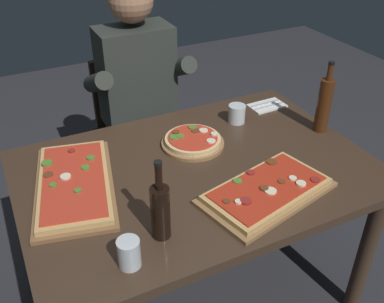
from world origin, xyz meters
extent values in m
plane|color=#2D2D33|center=(0.00, 0.00, 0.00)|extent=(6.40, 6.40, 0.00)
cube|color=#3D2B1E|center=(0.00, 0.00, 0.72)|extent=(1.40, 0.96, 0.04)
cylinder|color=#3D2B1E|center=(0.62, -0.40, 0.35)|extent=(0.07, 0.07, 0.70)
cylinder|color=#3D2B1E|center=(-0.62, 0.40, 0.35)|extent=(0.07, 0.07, 0.70)
cylinder|color=#3D2B1E|center=(0.62, 0.40, 0.35)|extent=(0.07, 0.07, 0.70)
cube|color=olive|center=(0.15, -0.27, 0.75)|extent=(0.54, 0.38, 0.02)
cube|color=tan|center=(0.15, -0.27, 0.77)|extent=(0.50, 0.34, 0.02)
cube|color=#B72D19|center=(0.15, -0.27, 0.78)|extent=(0.45, 0.30, 0.01)
cylinder|color=beige|center=(0.01, -0.30, 0.79)|extent=(0.03, 0.03, 0.01)
cylinder|color=brown|center=(-0.03, -0.28, 0.78)|extent=(0.03, 0.03, 0.00)
cylinder|color=beige|center=(0.14, -0.30, 0.78)|extent=(0.04, 0.04, 0.01)
cylinder|color=maroon|center=(0.03, -0.31, 0.79)|extent=(0.04, 0.04, 0.01)
cylinder|color=brown|center=(0.21, -0.27, 0.78)|extent=(0.03, 0.03, 0.00)
cylinder|color=maroon|center=(0.14, -0.17, 0.79)|extent=(0.03, 0.03, 0.01)
cylinder|color=#4C7F2D|center=(0.07, -0.19, 0.78)|extent=(0.03, 0.03, 0.00)
cylinder|color=maroon|center=(0.33, -0.32, 0.78)|extent=(0.04, 0.04, 0.01)
cylinder|color=beige|center=(0.26, -0.27, 0.79)|extent=(0.03, 0.03, 0.01)
cylinder|color=brown|center=(0.13, -0.28, 0.79)|extent=(0.03, 0.03, 0.01)
cylinder|color=beige|center=(0.26, -0.31, 0.79)|extent=(0.04, 0.04, 0.01)
cylinder|color=brown|center=(0.25, -0.15, 0.78)|extent=(0.04, 0.04, 0.01)
cube|color=brown|center=(-0.47, 0.09, 0.75)|extent=(0.40, 0.61, 0.02)
cube|color=tan|center=(-0.47, 0.09, 0.77)|extent=(0.36, 0.56, 0.02)
cube|color=red|center=(-0.47, 0.09, 0.78)|extent=(0.32, 0.51, 0.01)
cylinder|color=#4C7F2D|center=(-0.55, 0.08, 0.78)|extent=(0.03, 0.03, 0.01)
cylinder|color=#4C7F2D|center=(-0.38, 0.19, 0.79)|extent=(0.03, 0.03, 0.01)
cylinder|color=beige|center=(-0.50, 0.11, 0.79)|extent=(0.04, 0.04, 0.01)
cylinder|color=#4C7F2D|center=(-0.48, 0.01, 0.79)|extent=(0.03, 0.03, 0.01)
cylinder|color=#4C7F2D|center=(-0.54, 0.23, 0.79)|extent=(0.04, 0.04, 0.01)
cylinder|color=brown|center=(-0.55, 0.15, 0.78)|extent=(0.04, 0.04, 0.00)
cylinder|color=#4C7F2D|center=(-0.41, 0.14, 0.78)|extent=(0.03, 0.03, 0.01)
cylinder|color=maroon|center=(-0.43, 0.28, 0.79)|extent=(0.03, 0.03, 0.01)
cylinder|color=olive|center=(0.06, 0.16, 0.75)|extent=(0.27, 0.27, 0.02)
cylinder|color=#E5C184|center=(0.06, 0.16, 0.77)|extent=(0.24, 0.24, 0.02)
cylinder|color=red|center=(0.06, 0.16, 0.78)|extent=(0.21, 0.21, 0.01)
cylinder|color=beige|center=(0.15, 0.14, 0.79)|extent=(0.03, 0.03, 0.01)
cylinder|color=#4C7F2D|center=(0.01, 0.19, 0.78)|extent=(0.03, 0.03, 0.01)
cylinder|color=beige|center=(0.11, 0.10, 0.78)|extent=(0.04, 0.04, 0.01)
cylinder|color=beige|center=(0.12, 0.19, 0.78)|extent=(0.04, 0.04, 0.00)
cylinder|color=brown|center=(0.01, 0.23, 0.79)|extent=(0.03, 0.03, 0.01)
cylinder|color=#4C7F2D|center=(0.09, 0.23, 0.79)|extent=(0.04, 0.04, 0.01)
cylinder|color=#4C7F2D|center=(-0.01, 0.19, 0.78)|extent=(0.04, 0.04, 0.00)
cylinder|color=brown|center=(0.09, 0.20, 0.78)|extent=(0.04, 0.04, 0.00)
cylinder|color=#47230F|center=(0.64, 0.02, 0.86)|extent=(0.06, 0.06, 0.25)
cylinder|color=#47230F|center=(0.64, 0.02, 1.02)|extent=(0.02, 0.02, 0.07)
cylinder|color=black|center=(0.64, 0.02, 1.06)|extent=(0.03, 0.03, 0.01)
cylinder|color=black|center=(-0.28, -0.29, 0.84)|extent=(0.06, 0.06, 0.19)
cylinder|color=black|center=(-0.28, -0.29, 0.98)|extent=(0.02, 0.02, 0.09)
cylinder|color=black|center=(-0.28, -0.29, 1.03)|extent=(0.03, 0.03, 0.01)
cylinder|color=silver|center=(-0.41, -0.36, 0.79)|extent=(0.07, 0.07, 0.10)
cylinder|color=silver|center=(0.34, 0.26, 0.78)|extent=(0.08, 0.08, 0.09)
cube|color=white|center=(0.56, 0.32, 0.74)|extent=(0.18, 0.12, 0.01)
cube|color=silver|center=(0.56, 0.31, 0.75)|extent=(0.17, 0.02, 0.00)
cube|color=silver|center=(0.56, 0.34, 0.75)|extent=(0.17, 0.02, 0.00)
cube|color=black|center=(0.03, 0.78, 0.43)|extent=(0.44, 0.44, 0.04)
cube|color=black|center=(0.03, 0.98, 0.66)|extent=(0.40, 0.04, 0.42)
cylinder|color=black|center=(-0.16, 0.59, 0.21)|extent=(0.04, 0.04, 0.41)
cylinder|color=black|center=(0.22, 0.59, 0.21)|extent=(0.04, 0.04, 0.41)
cylinder|color=black|center=(-0.16, 0.97, 0.21)|extent=(0.04, 0.04, 0.41)
cylinder|color=black|center=(0.22, 0.97, 0.21)|extent=(0.04, 0.04, 0.41)
cylinder|color=#23232D|center=(-0.07, 0.60, 0.23)|extent=(0.11, 0.11, 0.45)
cylinder|color=#23232D|center=(0.13, 0.60, 0.23)|extent=(0.11, 0.11, 0.45)
cube|color=#23232D|center=(0.03, 0.68, 0.51)|extent=(0.34, 0.40, 0.12)
cube|color=#2D332D|center=(0.03, 0.78, 0.83)|extent=(0.38, 0.22, 0.52)
sphere|color=#A37556|center=(0.03, 0.78, 1.22)|extent=(0.22, 0.22, 0.22)
cylinder|color=#2D332D|center=(-0.19, 0.73, 0.86)|extent=(0.09, 0.31, 0.21)
cylinder|color=#2D332D|center=(0.25, 0.73, 0.86)|extent=(0.09, 0.31, 0.21)
camera|label=1|loc=(-0.66, -1.28, 1.75)|focal=40.99mm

